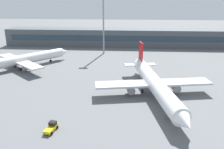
{
  "coord_description": "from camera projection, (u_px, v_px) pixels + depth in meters",
  "views": [
    {
      "loc": [
        -1.49,
        -29.67,
        26.35
      ],
      "look_at": [
        -6.31,
        40.0,
        3.0
      ],
      "focal_mm": 38.5,
      "sensor_mm": 36.0,
      "label": 1
    }
  ],
  "objects": [
    {
      "name": "airplane_near",
      "position": [
        155.0,
        84.0,
        64.51
      ],
      "size": [
        32.33,
        45.86,
        11.39
      ],
      "color": "white",
      "rests_on": "ground_plane"
    },
    {
      "name": "baggage_tug_yellow",
      "position": [
        51.0,
        127.0,
        48.56
      ],
      "size": [
        2.36,
        3.82,
        1.75
      ],
      "color": "yellow",
      "rests_on": "ground_plane"
    },
    {
      "name": "airplane_mid",
      "position": [
        22.0,
        60.0,
        89.93
      ],
      "size": [
        30.05,
        32.94,
        10.2
      ],
      "color": "silver",
      "rests_on": "ground_plane"
    },
    {
      "name": "terminal_building",
      "position": [
        131.0,
        37.0,
        128.11
      ],
      "size": [
        132.82,
        12.13,
        9.0
      ],
      "color": "#4C5156",
      "rests_on": "ground_plane"
    },
    {
      "name": "ground_plane",
      "position": [
        132.0,
        84.0,
        74.18
      ],
      "size": [
        400.0,
        400.0,
        0.0
      ],
      "primitive_type": "plane",
      "color": "slate"
    },
    {
      "name": "floodlight_tower_west",
      "position": [
        103.0,
        15.0,
        107.49
      ],
      "size": [
        3.2,
        0.8,
        30.96
      ],
      "color": "gray",
      "rests_on": "ground_plane"
    }
  ]
}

